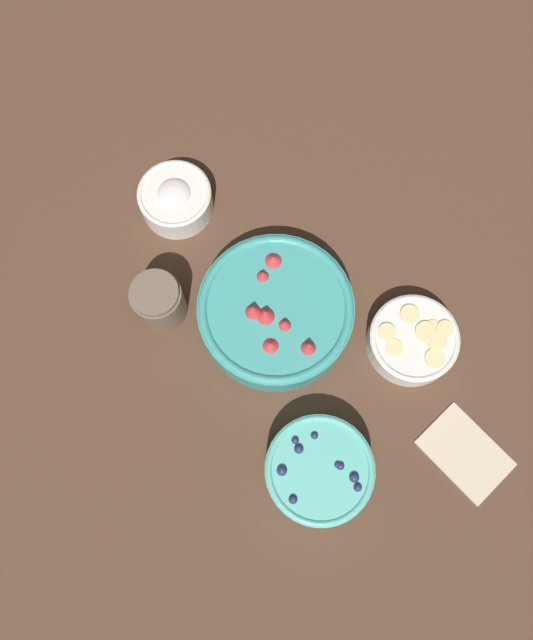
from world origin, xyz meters
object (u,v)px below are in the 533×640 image
at_px(bowl_strawberries, 276,311).
at_px(bowl_cream, 176,198).
at_px(bowl_blueberries, 319,470).
at_px(bowl_bananas, 413,340).
at_px(jar_chocolate, 159,301).

height_order(bowl_strawberries, bowl_cream, bowl_strawberries).
xyz_separation_m(bowl_strawberries, bowl_blueberries, (-0.24, 0.06, -0.00)).
bearing_deg(bowl_cream, bowl_strawberries, -167.36).
relative_size(bowl_bananas, bowl_cream, 1.15).
xyz_separation_m(bowl_strawberries, bowl_cream, (0.25, 0.06, -0.01)).
bearing_deg(bowl_strawberries, bowl_blueberries, 167.11).
height_order(bowl_blueberries, bowl_cream, bowl_blueberries).
xyz_separation_m(bowl_blueberries, jar_chocolate, (0.34, 0.10, 0.01)).
relative_size(bowl_cream, jar_chocolate, 1.38).
distance_m(bowl_bananas, jar_chocolate, 0.40).
height_order(bowl_blueberries, jar_chocolate, jar_chocolate).
distance_m(bowl_blueberries, bowl_bananas, 0.25).
height_order(bowl_bananas, jar_chocolate, jar_chocolate).
xyz_separation_m(bowl_cream, jar_chocolate, (-0.15, 0.10, 0.01)).
height_order(bowl_strawberries, jar_chocolate, jar_chocolate).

